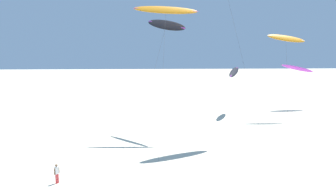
{
  "coord_description": "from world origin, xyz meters",
  "views": [
    {
      "loc": [
        -0.81,
        0.2,
        11.75
      ],
      "look_at": [
        0.24,
        24.66,
        7.86
      ],
      "focal_mm": 34.18,
      "sensor_mm": 36.0,
      "label": 1
    }
  ],
  "objects_px": {
    "flying_kite_1": "(166,25)",
    "flying_kite_6": "(297,68)",
    "flying_kite_5": "(234,72)",
    "flying_kite_3": "(286,38)",
    "flying_kite_9": "(166,10)",
    "person_near_left": "(57,173)"
  },
  "relations": [
    {
      "from": "flying_kite_5",
      "to": "flying_kite_6",
      "type": "xyz_separation_m",
      "value": [
        12.66,
        4.45,
        0.21
      ]
    },
    {
      "from": "person_near_left",
      "to": "flying_kite_1",
      "type": "bearing_deg",
      "value": 58.34
    },
    {
      "from": "flying_kite_1",
      "to": "person_near_left",
      "type": "bearing_deg",
      "value": -121.66
    },
    {
      "from": "flying_kite_5",
      "to": "flying_kite_3",
      "type": "bearing_deg",
      "value": -21.53
    },
    {
      "from": "flying_kite_1",
      "to": "flying_kite_6",
      "type": "distance_m",
      "value": 29.09
    },
    {
      "from": "flying_kite_9",
      "to": "person_near_left",
      "type": "bearing_deg",
      "value": -124.65
    },
    {
      "from": "flying_kite_3",
      "to": "person_near_left",
      "type": "distance_m",
      "value": 38.72
    },
    {
      "from": "flying_kite_5",
      "to": "person_near_left",
      "type": "relative_size",
      "value": 5.86
    },
    {
      "from": "flying_kite_3",
      "to": "flying_kite_5",
      "type": "distance_m",
      "value": 9.49
    },
    {
      "from": "flying_kite_6",
      "to": "flying_kite_9",
      "type": "distance_m",
      "value": 30.55
    },
    {
      "from": "flying_kite_3",
      "to": "flying_kite_6",
      "type": "bearing_deg",
      "value": 53.42
    },
    {
      "from": "flying_kite_5",
      "to": "flying_kite_9",
      "type": "xyz_separation_m",
      "value": [
        -11.7,
        -11.91,
        8.69
      ]
    },
    {
      "from": "flying_kite_1",
      "to": "flying_kite_9",
      "type": "relative_size",
      "value": 0.93
    },
    {
      "from": "flying_kite_5",
      "to": "flying_kite_6",
      "type": "relative_size",
      "value": 1.19
    },
    {
      "from": "flying_kite_9",
      "to": "flying_kite_3",
      "type": "bearing_deg",
      "value": 25.55
    },
    {
      "from": "flying_kite_6",
      "to": "flying_kite_9",
      "type": "bearing_deg",
      "value": -146.12
    },
    {
      "from": "flying_kite_1",
      "to": "flying_kite_6",
      "type": "relative_size",
      "value": 1.83
    },
    {
      "from": "flying_kite_6",
      "to": "flying_kite_9",
      "type": "xyz_separation_m",
      "value": [
        -24.37,
        -16.36,
        8.48
      ]
    },
    {
      "from": "person_near_left",
      "to": "flying_kite_9",
      "type": "bearing_deg",
      "value": 55.35
    },
    {
      "from": "flying_kite_1",
      "to": "flying_kite_9",
      "type": "distance_m",
      "value": 2.5
    },
    {
      "from": "flying_kite_3",
      "to": "flying_kite_6",
      "type": "xyz_separation_m",
      "value": [
        5.42,
        7.31,
        -5.23
      ]
    },
    {
      "from": "flying_kite_1",
      "to": "flying_kite_6",
      "type": "height_order",
      "value": "flying_kite_1"
    }
  ]
}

